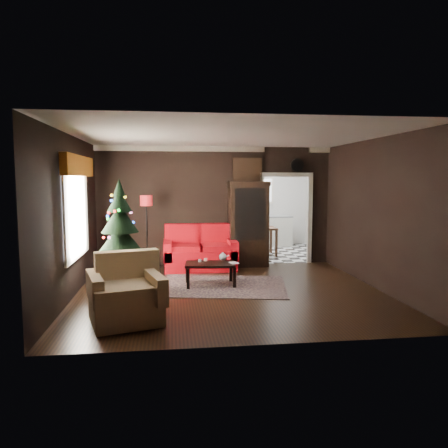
{
  "coord_description": "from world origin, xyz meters",
  "views": [
    {
      "loc": [
        -1.05,
        -7.46,
        2.04
      ],
      "look_at": [
        0.0,
        0.9,
        1.15
      ],
      "focal_mm": 34.06,
      "sensor_mm": 36.0,
      "label": 1
    }
  ],
  "objects": [
    {
      "name": "christmas_tree",
      "position": [
        -1.93,
        0.07,
        1.05
      ],
      "size": [
        1.26,
        1.26,
        1.88
      ],
      "primitive_type": null,
      "rotation": [
        0.0,
        0.0,
        -0.35
      ],
      "color": "black",
      "rests_on": "ground"
    },
    {
      "name": "wall_clock",
      "position": [
        1.95,
        2.45,
        2.38
      ],
      "size": [
        0.32,
        0.32,
        0.06
      ],
      "primitive_type": "cylinder",
      "color": "white",
      "rests_on": "wall_back"
    },
    {
      "name": "wall_left",
      "position": [
        -2.75,
        0.0,
        1.4
      ],
      "size": [
        0.0,
        5.5,
        5.5
      ],
      "primitive_type": "plane",
      "rotation": [
        1.57,
        0.0,
        1.57
      ],
      "color": "black",
      "rests_on": "ground"
    },
    {
      "name": "kitchen_floor",
      "position": [
        1.7,
        4.0,
        0.0
      ],
      "size": [
        3.0,
        3.0,
        0.0
      ],
      "primitive_type": "plane",
      "color": "white",
      "rests_on": "ground"
    },
    {
      "name": "kitchen_counter",
      "position": [
        1.7,
        5.2,
        0.45
      ],
      "size": [
        1.8,
        0.6,
        0.9
      ],
      "primitive_type": "cube",
      "color": "silver",
      "rests_on": "ground"
    },
    {
      "name": "coffee_table",
      "position": [
        -0.31,
        0.53,
        0.23
      ],
      "size": [
        1.0,
        0.66,
        0.43
      ],
      "primitive_type": null,
      "rotation": [
        0.0,
        0.0,
        -0.1
      ],
      "color": "black",
      "rests_on": "rug"
    },
    {
      "name": "ceiling",
      "position": [
        0.0,
        0.0,
        2.8
      ],
      "size": [
        5.5,
        5.5,
        0.0
      ],
      "primitive_type": "plane",
      "rotation": [
        3.14,
        0.0,
        0.0
      ],
      "color": "white",
      "rests_on": "ground"
    },
    {
      "name": "cup_b",
      "position": [
        -0.5,
        0.66,
        0.46
      ],
      "size": [
        0.07,
        0.07,
        0.05
      ],
      "primitive_type": "cylinder",
      "rotation": [
        0.0,
        0.0,
        -0.21
      ],
      "color": "silver",
      "rests_on": "coffee_table"
    },
    {
      "name": "wall_back",
      "position": [
        0.0,
        2.5,
        1.4
      ],
      "size": [
        5.5,
        0.0,
        5.5
      ],
      "primitive_type": "plane",
      "rotation": [
        1.57,
        0.0,
        0.0
      ],
      "color": "black",
      "rests_on": "ground"
    },
    {
      "name": "valance",
      "position": [
        -2.63,
        0.2,
        2.27
      ],
      "size": [
        0.12,
        2.1,
        0.35
      ],
      "primitive_type": "cube",
      "color": "brown",
      "rests_on": "wall_left"
    },
    {
      "name": "cup_a",
      "position": [
        -0.38,
        0.76,
        0.47
      ],
      "size": [
        0.07,
        0.07,
        0.05
      ],
      "primitive_type": "cylinder",
      "rotation": [
        0.0,
        0.0,
        0.16
      ],
      "color": "silver",
      "rests_on": "coffee_table"
    },
    {
      "name": "wall_front",
      "position": [
        0.0,
        -2.5,
        1.4
      ],
      "size": [
        5.5,
        0.0,
        5.5
      ],
      "primitive_type": "plane",
      "rotation": [
        -1.57,
        0.0,
        0.0
      ],
      "color": "black",
      "rests_on": "ground"
    },
    {
      "name": "floor",
      "position": [
        0.0,
        0.0,
        0.0
      ],
      "size": [
        5.5,
        5.5,
        0.0
      ],
      "primitive_type": "plane",
      "color": "black",
      "rests_on": "ground"
    },
    {
      "name": "curio_cabinet",
      "position": [
        0.75,
        2.27,
        0.95
      ],
      "size": [
        0.9,
        0.45,
        1.9
      ],
      "primitive_type": null,
      "color": "black",
      "rests_on": "ground"
    },
    {
      "name": "loveseat",
      "position": [
        -0.4,
        2.05,
        0.5
      ],
      "size": [
        1.7,
        0.9,
        1.0
      ],
      "primitive_type": null,
      "color": "maroon",
      "rests_on": "ground"
    },
    {
      "name": "rug",
      "position": [
        -0.09,
        0.44,
        0.01
      ],
      "size": [
        2.69,
        2.16,
        0.01
      ],
      "primitive_type": "cube",
      "rotation": [
        0.0,
        0.0,
        -0.18
      ],
      "color": "#64435A",
      "rests_on": "ground"
    },
    {
      "name": "left_window",
      "position": [
        -2.71,
        0.2,
        1.45
      ],
      "size": [
        0.05,
        1.6,
        1.4
      ],
      "primitive_type": "cube",
      "color": "white",
      "rests_on": "wall_left"
    },
    {
      "name": "wall_right",
      "position": [
        2.75,
        0.0,
        1.4
      ],
      "size": [
        0.0,
        5.5,
        5.5
      ],
      "primitive_type": "plane",
      "rotation": [
        1.57,
        0.0,
        -1.57
      ],
      "color": "black",
      "rests_on": "ground"
    },
    {
      "name": "armchair",
      "position": [
        -1.72,
        -1.4,
        0.46
      ],
      "size": [
        1.23,
        1.23,
        1.02
      ],
      "primitive_type": null,
      "rotation": [
        0.0,
        0.0,
        0.28
      ],
      "color": "tan",
      "rests_on": "ground"
    },
    {
      "name": "kitchen_table",
      "position": [
        1.4,
        3.7,
        0.38
      ],
      "size": [
        0.7,
        0.7,
        0.75
      ],
      "primitive_type": null,
      "color": "brown",
      "rests_on": "ground"
    },
    {
      "name": "floor_lamp",
      "position": [
        -1.58,
        1.95,
        0.83
      ],
      "size": [
        0.32,
        0.32,
        1.72
      ],
      "primitive_type": null,
      "rotation": [
        0.0,
        0.0,
        0.11
      ],
      "color": "black",
      "rests_on": "ground"
    },
    {
      "name": "book",
      "position": [
        0.06,
        0.43,
        0.54
      ],
      "size": [
        0.15,
        0.05,
        0.2
      ],
      "primitive_type": "imported",
      "rotation": [
        0.0,
        0.0,
        0.24
      ],
      "color": "tan",
      "rests_on": "coffee_table"
    },
    {
      "name": "doorway",
      "position": [
        1.7,
        2.5,
        1.05
      ],
      "size": [
        1.1,
        0.1,
        2.1
      ],
      "primitive_type": null,
      "color": "white",
      "rests_on": "ground"
    },
    {
      "name": "teapot",
      "position": [
        -0.05,
        0.73,
        0.52
      ],
      "size": [
        0.19,
        0.19,
        0.16
      ],
      "primitive_type": null,
      "rotation": [
        0.0,
        0.0,
        0.14
      ],
      "color": "silver",
      "rests_on": "coffee_table"
    },
    {
      "name": "kitchen_window",
      "position": [
        1.7,
        5.45,
        1.7
      ],
      "size": [
        0.7,
        0.06,
        0.7
      ],
      "primitive_type": "cube",
      "color": "white",
      "rests_on": "ground"
    },
    {
      "name": "painting",
      "position": [
        0.75,
        2.46,
        2.25
      ],
      "size": [
        0.62,
        0.05,
        0.52
      ],
      "primitive_type": "cube",
      "color": "tan",
      "rests_on": "wall_back"
    }
  ]
}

